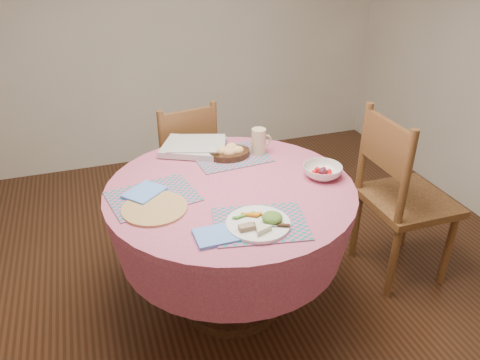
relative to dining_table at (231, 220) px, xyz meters
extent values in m
plane|color=#331C0F|center=(0.00, 0.00, -0.56)|extent=(4.00, 4.00, 0.00)
cube|color=silver|center=(0.00, 2.00, 0.79)|extent=(4.00, 0.01, 2.70)
cylinder|color=#CB5E73|center=(0.00, 0.00, 0.17)|extent=(1.24, 1.24, 0.04)
cone|color=#CB5E73|center=(0.00, 0.00, 0.00)|extent=(1.24, 1.24, 0.30)
cylinder|color=black|center=(0.00, 0.00, -0.34)|extent=(0.14, 0.14, 0.44)
cylinder|color=black|center=(0.00, 0.00, -0.53)|extent=(0.56, 0.56, 0.06)
cube|color=brown|center=(1.05, -0.04, -0.06)|extent=(0.46, 0.48, 0.04)
cylinder|color=brown|center=(1.24, -0.24, -0.31)|extent=(0.04, 0.04, 0.49)
cylinder|color=brown|center=(1.24, 0.15, -0.31)|extent=(0.04, 0.04, 0.49)
cylinder|color=brown|center=(0.87, -0.24, -0.31)|extent=(0.04, 0.04, 0.49)
cylinder|color=brown|center=(0.87, 0.15, -0.31)|extent=(0.04, 0.04, 0.49)
cylinder|color=brown|center=(0.85, -0.24, 0.21)|extent=(0.04, 0.04, 0.55)
cylinder|color=brown|center=(0.85, 0.15, 0.21)|extent=(0.04, 0.04, 0.55)
cube|color=brown|center=(0.85, -0.04, 0.32)|extent=(0.04, 0.39, 0.26)
cube|color=brown|center=(-0.07, 0.92, -0.12)|extent=(0.49, 0.47, 0.04)
cylinder|color=brown|center=(0.08, 1.11, -0.34)|extent=(0.04, 0.04, 0.44)
cylinder|color=brown|center=(-0.27, 1.05, -0.34)|extent=(0.04, 0.04, 0.44)
cylinder|color=brown|center=(0.13, 0.78, -0.34)|extent=(0.04, 0.04, 0.44)
cylinder|color=brown|center=(-0.21, 0.73, -0.34)|extent=(0.04, 0.04, 0.44)
cylinder|color=brown|center=(0.13, 0.76, 0.13)|extent=(0.04, 0.04, 0.49)
cylinder|color=brown|center=(-0.21, 0.71, 0.13)|extent=(0.04, 0.04, 0.49)
cube|color=brown|center=(-0.04, 0.74, 0.22)|extent=(0.35, 0.09, 0.23)
cube|color=#15796D|center=(0.02, -0.35, 0.20)|extent=(0.45, 0.37, 0.01)
cube|color=#15796D|center=(-0.38, 0.03, 0.20)|extent=(0.45, 0.37, 0.01)
cube|color=#15796D|center=(0.11, 0.32, 0.20)|extent=(0.42, 0.33, 0.01)
cylinder|color=#AF804C|center=(-0.39, -0.09, 0.20)|extent=(0.30, 0.30, 0.01)
cube|color=#5E90F2|center=(-0.18, -0.38, 0.20)|extent=(0.18, 0.14, 0.01)
cube|color=#5E90F2|center=(-0.41, 0.06, 0.21)|extent=(0.23, 0.22, 0.01)
cylinder|color=white|center=(0.01, -0.36, 0.21)|extent=(0.28, 0.28, 0.01)
ellipsoid|color=#304C1A|center=(0.07, -0.37, 0.23)|extent=(0.09, 0.09, 0.04)
cylinder|color=beige|center=(0.00, -0.43, 0.23)|extent=(0.12, 0.12, 0.02)
cube|color=brown|center=(-0.06, -0.40, 0.23)|extent=(0.07, 0.04, 0.02)
cube|color=silver|center=(0.03, -0.39, 0.22)|extent=(0.14, 0.07, 0.00)
cylinder|color=black|center=(0.10, 0.32, 0.22)|extent=(0.23, 0.23, 0.03)
ellipsoid|color=#F9B77F|center=(0.06, 0.32, 0.25)|extent=(0.07, 0.06, 0.05)
ellipsoid|color=#F9B77F|center=(0.12, 0.35, 0.25)|extent=(0.07, 0.06, 0.05)
ellipsoid|color=#F9B77F|center=(0.14, 0.30, 0.25)|extent=(0.07, 0.06, 0.05)
ellipsoid|color=#F9B77F|center=(0.09, 0.29, 0.25)|extent=(0.07, 0.06, 0.05)
cylinder|color=#C8B48A|center=(0.26, 0.31, 0.27)|extent=(0.08, 0.08, 0.14)
torus|color=#C8B48A|center=(0.31, 0.31, 0.27)|extent=(0.07, 0.01, 0.07)
imported|color=white|center=(0.48, -0.05, 0.23)|extent=(0.23, 0.23, 0.06)
sphere|color=red|center=(0.52, -0.05, 0.22)|extent=(0.03, 0.03, 0.03)
sphere|color=red|center=(0.50, -0.02, 0.22)|extent=(0.03, 0.03, 0.03)
sphere|color=red|center=(0.47, -0.01, 0.22)|extent=(0.03, 0.03, 0.03)
sphere|color=red|center=(0.44, -0.03, 0.22)|extent=(0.03, 0.03, 0.03)
sphere|color=red|center=(0.44, -0.07, 0.22)|extent=(0.03, 0.03, 0.03)
sphere|color=red|center=(0.47, -0.09, 0.22)|extent=(0.03, 0.03, 0.03)
sphere|color=red|center=(0.50, -0.08, 0.22)|extent=(0.03, 0.03, 0.03)
sphere|color=#481426|center=(0.48, -0.05, 0.22)|extent=(0.05, 0.05, 0.05)
cube|color=silver|center=(-0.07, 0.46, 0.22)|extent=(0.43, 0.40, 0.03)
cube|color=silver|center=(-0.05, 0.46, 0.24)|extent=(0.38, 0.34, 0.01)
camera|label=1|loc=(-0.60, -1.91, 1.33)|focal=35.00mm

